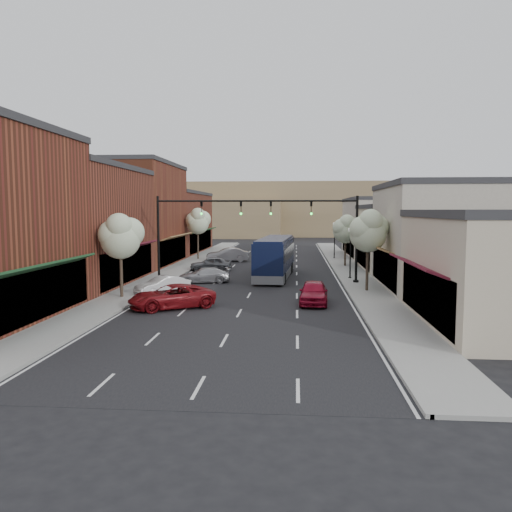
% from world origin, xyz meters
% --- Properties ---
extents(ground, '(160.00, 160.00, 0.00)m').
position_xyz_m(ground, '(0.00, 0.00, 0.00)').
color(ground, black).
rests_on(ground, ground).
extents(sidewalk_left, '(2.80, 73.00, 0.15)m').
position_xyz_m(sidewalk_left, '(-8.40, 18.50, 0.07)').
color(sidewalk_left, gray).
rests_on(sidewalk_left, ground).
extents(sidewalk_right, '(2.80, 73.00, 0.15)m').
position_xyz_m(sidewalk_right, '(8.40, 18.50, 0.07)').
color(sidewalk_right, gray).
rests_on(sidewalk_right, ground).
extents(curb_left, '(0.25, 73.00, 0.17)m').
position_xyz_m(curb_left, '(-7.00, 18.50, 0.07)').
color(curb_left, gray).
rests_on(curb_left, ground).
extents(curb_right, '(0.25, 73.00, 0.17)m').
position_xyz_m(curb_right, '(7.00, 18.50, 0.07)').
color(curb_right, gray).
rests_on(curb_right, ground).
extents(bldg_left_midnear, '(10.14, 14.10, 9.40)m').
position_xyz_m(bldg_left_midnear, '(-14.23, 6.00, 4.66)').
color(bldg_left_midnear, brown).
rests_on(bldg_left_midnear, ground).
extents(bldg_left_midfar, '(10.14, 14.10, 10.90)m').
position_xyz_m(bldg_left_midfar, '(-14.24, 20.00, 5.40)').
color(bldg_left_midfar, brown).
rests_on(bldg_left_midfar, ground).
extents(bldg_left_far, '(10.14, 18.10, 8.40)m').
position_xyz_m(bldg_left_far, '(-14.22, 36.00, 4.16)').
color(bldg_left_far, brown).
rests_on(bldg_left_far, ground).
extents(bldg_right_near, '(9.14, 12.10, 5.90)m').
position_xyz_m(bldg_right_near, '(13.69, -6.00, 2.92)').
color(bldg_right_near, '#BEAD97').
rests_on(bldg_right_near, ground).
extents(bldg_right_midnear, '(9.14, 12.10, 7.90)m').
position_xyz_m(bldg_right_midnear, '(13.72, 6.00, 3.91)').
color(bldg_right_midnear, '#B3AB99').
rests_on(bldg_right_midnear, ground).
extents(bldg_right_midfar, '(9.14, 12.10, 6.40)m').
position_xyz_m(bldg_right_midfar, '(13.70, 18.00, 3.17)').
color(bldg_right_midfar, '#BEAD97').
rests_on(bldg_right_midfar, ground).
extents(bldg_right_far, '(9.14, 16.10, 7.40)m').
position_xyz_m(bldg_right_far, '(13.71, 32.00, 3.66)').
color(bldg_right_far, '#B3AB99').
rests_on(bldg_right_far, ground).
extents(hill_far, '(120.00, 30.00, 12.00)m').
position_xyz_m(hill_far, '(0.00, 90.00, 6.00)').
color(hill_far, '#7A6647').
rests_on(hill_far, ground).
extents(hill_near, '(50.00, 20.00, 8.00)m').
position_xyz_m(hill_near, '(-25.00, 78.00, 4.00)').
color(hill_near, '#7A6647').
rests_on(hill_near, ground).
extents(signal_mast_right, '(8.22, 0.46, 7.00)m').
position_xyz_m(signal_mast_right, '(5.62, 8.00, 4.62)').
color(signal_mast_right, black).
rests_on(signal_mast_right, ground).
extents(signal_mast_left, '(8.22, 0.46, 7.00)m').
position_xyz_m(signal_mast_left, '(-5.62, 8.00, 4.62)').
color(signal_mast_left, black).
rests_on(signal_mast_left, ground).
extents(tree_right_near, '(2.85, 2.65, 5.95)m').
position_xyz_m(tree_right_near, '(8.35, 3.94, 4.45)').
color(tree_right_near, '#47382B').
rests_on(tree_right_near, ground).
extents(tree_right_far, '(2.85, 2.65, 5.43)m').
position_xyz_m(tree_right_far, '(8.35, 19.94, 3.99)').
color(tree_right_far, '#47382B').
rests_on(tree_right_far, ground).
extents(tree_left_near, '(2.85, 2.65, 5.69)m').
position_xyz_m(tree_left_near, '(-8.25, -0.06, 4.22)').
color(tree_left_near, '#47382B').
rests_on(tree_left_near, ground).
extents(tree_left_far, '(2.85, 2.65, 6.13)m').
position_xyz_m(tree_left_far, '(-8.25, 25.94, 4.60)').
color(tree_left_far, '#47382B').
rests_on(tree_left_far, ground).
extents(lamp_post_near, '(0.44, 0.44, 4.44)m').
position_xyz_m(lamp_post_near, '(7.80, 10.50, 3.01)').
color(lamp_post_near, black).
rests_on(lamp_post_near, ground).
extents(lamp_post_far, '(0.44, 0.44, 4.44)m').
position_xyz_m(lamp_post_far, '(7.80, 28.00, 3.01)').
color(lamp_post_far, black).
rests_on(lamp_post_far, ground).
extents(coach_bus, '(3.22, 11.48, 3.47)m').
position_xyz_m(coach_bus, '(1.42, 11.37, 1.81)').
color(coach_bus, black).
rests_on(coach_bus, ground).
extents(red_hatchback, '(1.96, 4.37, 1.46)m').
position_xyz_m(red_hatchback, '(4.34, -0.76, 0.73)').
color(red_hatchback, maroon).
rests_on(red_hatchback, ground).
extents(parked_car_a, '(5.62, 4.62, 1.42)m').
position_xyz_m(parked_car_a, '(-4.20, -2.89, 0.71)').
color(parked_car_a, maroon).
rests_on(parked_car_a, ground).
extents(parked_car_b, '(3.69, 3.73, 1.28)m').
position_xyz_m(parked_car_b, '(-6.03, 1.89, 0.64)').
color(parked_car_b, white).
rests_on(parked_car_b, ground).
extents(parked_car_c, '(4.52, 2.81, 1.22)m').
position_xyz_m(parked_car_c, '(-4.20, 7.62, 0.61)').
color(parked_car_c, '#95959A').
rests_on(parked_car_c, ground).
extents(parked_car_d, '(4.15, 1.98, 1.37)m').
position_xyz_m(parked_car_d, '(-4.99, 15.66, 0.68)').
color(parked_car_d, slate).
rests_on(parked_car_d, ground).
extents(parked_car_e, '(5.02, 2.43, 1.59)m').
position_xyz_m(parked_car_e, '(-4.59, 24.30, 0.79)').
color(parked_car_e, '#A1A1A6').
rests_on(parked_car_e, ground).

